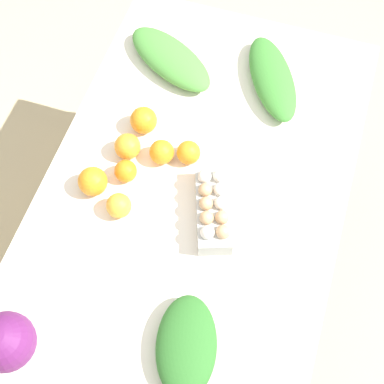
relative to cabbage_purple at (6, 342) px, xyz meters
name	(u,v)px	position (x,y,z in m)	size (l,w,h in m)	color
ground_plane	(192,277)	(-0.53, 0.29, -0.82)	(8.00, 8.00, 0.00)	#C6B289
dining_table	(192,210)	(-0.53, 0.29, -0.17)	(1.41, 0.84, 0.75)	silver
cabbage_purple	(6,342)	(0.00, 0.00, 0.00)	(0.14, 0.14, 0.14)	#601E5B
egg_carton	(213,208)	(-0.49, 0.36, -0.03)	(0.26, 0.17, 0.09)	#B7B7B2
greens_bunch_dandelion	(186,345)	(-0.13, 0.40, -0.03)	(0.25, 0.15, 0.07)	#2D6B28
greens_bunch_scallion	(272,78)	(-0.98, 0.41, -0.04)	(0.33, 0.12, 0.07)	#3D8433
greens_bunch_beet_tops	(170,59)	(-0.96, 0.08, -0.04)	(0.33, 0.14, 0.07)	#4C933D
orange_0	(126,170)	(-0.54, 0.09, -0.04)	(0.06, 0.06, 0.06)	orange
orange_1	(119,206)	(-0.43, 0.11, -0.04)	(0.07, 0.07, 0.07)	#F9A833
orange_2	(162,152)	(-0.62, 0.17, -0.04)	(0.07, 0.07, 0.07)	orange
orange_3	(93,181)	(-0.47, 0.02, -0.03)	(0.08, 0.08, 0.08)	orange
orange_4	(144,120)	(-0.71, 0.08, -0.03)	(0.08, 0.08, 0.08)	orange
orange_5	(128,146)	(-0.61, 0.07, -0.03)	(0.08, 0.08, 0.08)	orange
orange_6	(189,152)	(-0.64, 0.24, -0.04)	(0.07, 0.07, 0.07)	orange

